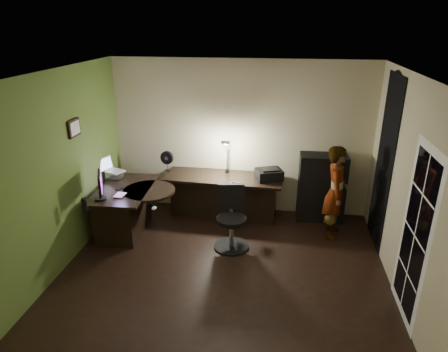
# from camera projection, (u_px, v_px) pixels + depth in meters

# --- Properties ---
(floor) EXTENTS (4.50, 4.00, 0.01)m
(floor) POSITION_uv_depth(u_px,v_px,m) (224.00, 270.00, 5.63)
(floor) COLOR black
(floor) RESTS_ON ground
(ceiling) EXTENTS (4.50, 4.00, 0.01)m
(ceiling) POSITION_uv_depth(u_px,v_px,m) (224.00, 73.00, 4.63)
(ceiling) COLOR silver
(ceiling) RESTS_ON floor
(wall_back) EXTENTS (4.50, 0.01, 2.70)m
(wall_back) POSITION_uv_depth(u_px,v_px,m) (240.00, 138.00, 6.98)
(wall_back) COLOR #B8AE89
(wall_back) RESTS_ON floor
(wall_front) EXTENTS (4.50, 0.01, 2.70)m
(wall_front) POSITION_uv_depth(u_px,v_px,m) (188.00, 272.00, 3.29)
(wall_front) COLOR #B8AE89
(wall_front) RESTS_ON floor
(wall_left) EXTENTS (0.01, 4.00, 2.70)m
(wall_left) POSITION_uv_depth(u_px,v_px,m) (60.00, 172.00, 5.44)
(wall_left) COLOR #B8AE89
(wall_left) RESTS_ON floor
(wall_right) EXTENTS (0.01, 4.00, 2.70)m
(wall_right) POSITION_uv_depth(u_px,v_px,m) (408.00, 191.00, 4.83)
(wall_right) COLOR #B8AE89
(wall_right) RESTS_ON floor
(green_wall_overlay) EXTENTS (0.00, 4.00, 2.70)m
(green_wall_overlay) POSITION_uv_depth(u_px,v_px,m) (61.00, 172.00, 5.43)
(green_wall_overlay) COLOR #4F6929
(green_wall_overlay) RESTS_ON floor
(arched_doorway) EXTENTS (0.01, 0.90, 2.60)m
(arched_doorway) POSITION_uv_depth(u_px,v_px,m) (384.00, 163.00, 5.91)
(arched_doorway) COLOR black
(arched_doorway) RESTS_ON floor
(french_door) EXTENTS (0.02, 0.92, 2.10)m
(french_door) POSITION_uv_depth(u_px,v_px,m) (415.00, 236.00, 4.43)
(french_door) COLOR white
(french_door) RESTS_ON floor
(framed_picture) EXTENTS (0.04, 0.30, 0.25)m
(framed_picture) POSITION_uv_depth(u_px,v_px,m) (74.00, 128.00, 5.66)
(framed_picture) COLOR black
(framed_picture) RESTS_ON wall_left
(desk_left) EXTENTS (0.88, 1.38, 0.77)m
(desk_left) POSITION_uv_depth(u_px,v_px,m) (126.00, 210.00, 6.51)
(desk_left) COLOR black
(desk_left) RESTS_ON floor
(desk_right) EXTENTS (2.06, 0.80, 0.76)m
(desk_right) POSITION_uv_depth(u_px,v_px,m) (223.00, 196.00, 7.02)
(desk_right) COLOR black
(desk_right) RESTS_ON floor
(cabinet) EXTENTS (0.79, 0.41, 1.18)m
(cabinet) POSITION_uv_depth(u_px,v_px,m) (321.00, 188.00, 6.85)
(cabinet) COLOR black
(cabinet) RESTS_ON floor
(laptop_stand) EXTENTS (0.27, 0.23, 0.11)m
(laptop_stand) POSITION_uv_depth(u_px,v_px,m) (115.00, 175.00, 6.75)
(laptop_stand) COLOR silver
(laptop_stand) RESTS_ON desk_left
(laptop) EXTENTS (0.43, 0.42, 0.23)m
(laptop) POSITION_uv_depth(u_px,v_px,m) (114.00, 165.00, 6.69)
(laptop) COLOR silver
(laptop) RESTS_ON laptop_stand
(monitor) EXTENTS (0.26, 0.44, 0.29)m
(monitor) POSITION_uv_depth(u_px,v_px,m) (100.00, 190.00, 5.92)
(monitor) COLOR black
(monitor) RESTS_ON desk_left
(mouse) EXTENTS (0.08, 0.11, 0.04)m
(mouse) POSITION_uv_depth(u_px,v_px,m) (154.00, 208.00, 5.63)
(mouse) COLOR silver
(mouse) RESTS_ON desk_left
(phone) EXTENTS (0.10, 0.14, 0.01)m
(phone) POSITION_uv_depth(u_px,v_px,m) (119.00, 188.00, 6.33)
(phone) COLOR black
(phone) RESTS_ON desk_left
(pen) EXTENTS (0.06, 0.13, 0.01)m
(pen) POSITION_uv_depth(u_px,v_px,m) (114.00, 196.00, 6.05)
(pen) COLOR black
(pen) RESTS_ON desk_left
(speaker) EXTENTS (0.09, 0.09, 0.20)m
(speaker) POSITION_uv_depth(u_px,v_px,m) (85.00, 205.00, 5.56)
(speaker) COLOR black
(speaker) RESTS_ON desk_left
(notepad) EXTENTS (0.15, 0.20, 0.01)m
(notepad) POSITION_uv_depth(u_px,v_px,m) (120.00, 195.00, 6.09)
(notepad) COLOR silver
(notepad) RESTS_ON desk_left
(desk_fan) EXTENTS (0.26, 0.17, 0.37)m
(desk_fan) POSITION_uv_depth(u_px,v_px,m) (167.00, 161.00, 7.06)
(desk_fan) COLOR black
(desk_fan) RESTS_ON desk_right
(headphones) EXTENTS (0.23, 0.14, 0.10)m
(headphones) POSITION_uv_depth(u_px,v_px,m) (236.00, 185.00, 6.40)
(headphones) COLOR #2A219B
(headphones) RESTS_ON desk_right
(printer) EXTENTS (0.51, 0.46, 0.19)m
(printer) POSITION_uv_depth(u_px,v_px,m) (269.00, 174.00, 6.72)
(printer) COLOR black
(printer) RESTS_ON desk_right
(desk_lamp) EXTENTS (0.25, 0.34, 0.68)m
(desk_lamp) POSITION_uv_depth(u_px,v_px,m) (227.00, 154.00, 6.93)
(desk_lamp) COLOR black
(desk_lamp) RESTS_ON desk_right
(office_chair) EXTENTS (0.61, 0.61, 0.96)m
(office_chair) POSITION_uv_depth(u_px,v_px,m) (232.00, 219.00, 6.00)
(office_chair) COLOR black
(office_chair) RESTS_ON floor
(person) EXTENTS (0.43, 0.58, 1.51)m
(person) POSITION_uv_depth(u_px,v_px,m) (336.00, 192.00, 6.27)
(person) COLOR #D8A88C
(person) RESTS_ON floor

